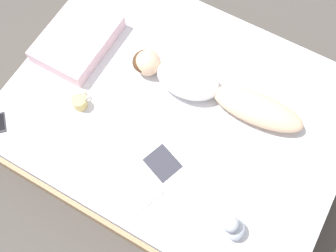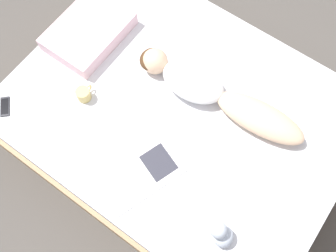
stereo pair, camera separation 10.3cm
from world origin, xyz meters
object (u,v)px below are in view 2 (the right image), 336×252
object	(u,v)px
open_magazine	(142,173)
coffee_mug	(84,94)
person	(212,92)
cell_phone	(5,107)

from	to	relation	value
open_magazine	coffee_mug	distance (m)	0.68
person	coffee_mug	size ratio (longest dim) A/B	9.49
open_magazine	coffee_mug	bearing A→B (deg)	92.55
open_magazine	cell_phone	world-z (taller)	same
person	open_magazine	size ratio (longest dim) A/B	2.08
open_magazine	cell_phone	bearing A→B (deg)	119.22
coffee_mug	cell_phone	size ratio (longest dim) A/B	0.89
person	cell_phone	world-z (taller)	person
person	cell_phone	bearing A→B (deg)	124.16
coffee_mug	person	bearing A→B (deg)	-54.52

